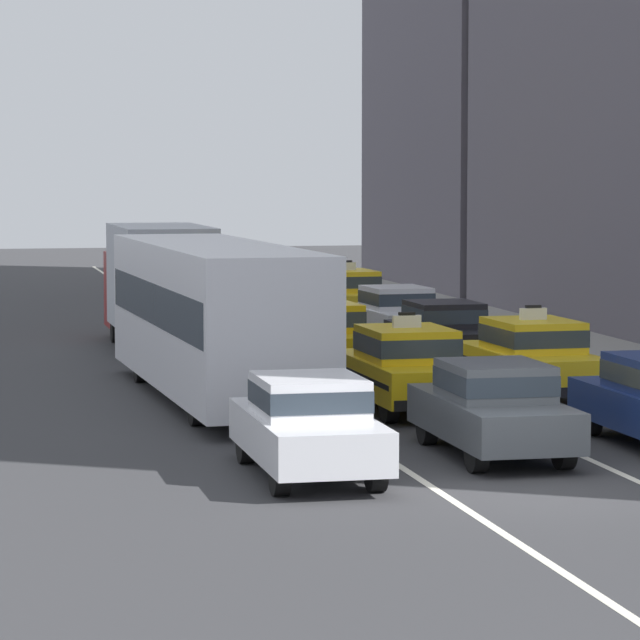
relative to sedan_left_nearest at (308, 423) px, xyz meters
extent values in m
plane|color=#353538|center=(3.23, -1.84, -0.85)|extent=(160.00, 160.00, 0.00)
cube|color=silver|center=(1.63, 18.16, -0.84)|extent=(0.14, 80.00, 0.01)
cube|color=silver|center=(4.83, 18.16, -0.84)|extent=(0.14, 80.00, 0.01)
cube|color=gray|center=(10.43, 13.16, -0.77)|extent=(4.00, 90.00, 0.15)
cylinder|color=black|center=(-0.72, 1.45, -0.53)|extent=(0.24, 0.64, 0.64)
cylinder|color=black|center=(0.72, 1.45, -0.53)|extent=(0.24, 0.64, 0.64)
cylinder|color=black|center=(-0.72, -1.39, -0.53)|extent=(0.24, 0.64, 0.64)
cylinder|color=black|center=(0.72, -1.38, -0.53)|extent=(0.24, 0.64, 0.64)
cube|color=silver|center=(0.00, 0.03, -0.20)|extent=(1.77, 4.30, 0.66)
cube|color=silver|center=(0.00, -0.07, 0.43)|extent=(1.56, 1.90, 0.60)
cube|color=#2D3842|center=(0.00, -0.07, 0.43)|extent=(1.58, 1.92, 0.33)
cylinder|color=black|center=(-1.21, 12.36, -0.53)|extent=(0.27, 0.65, 0.64)
cylinder|color=black|center=(0.79, 12.45, -0.53)|extent=(0.27, 0.65, 0.64)
cylinder|color=black|center=(-0.92, 5.65, -0.53)|extent=(0.27, 0.65, 0.64)
cylinder|color=black|center=(1.08, 5.74, -0.53)|extent=(0.27, 0.65, 0.64)
cube|color=silver|center=(-0.07, 9.05, 0.92)|extent=(2.98, 11.30, 2.90)
cube|color=#2D3842|center=(-0.07, 9.05, 1.17)|extent=(2.98, 10.85, 0.84)
cube|color=black|center=(-0.31, 14.60, 2.12)|extent=(2.13, 0.17, 0.36)
cylinder|color=black|center=(-0.89, 21.28, -0.53)|extent=(0.25, 0.64, 0.64)
cylinder|color=black|center=(1.01, 21.30, -0.53)|extent=(0.25, 0.64, 0.64)
cylinder|color=black|center=(-0.85, 17.38, -0.53)|extent=(0.25, 0.64, 0.64)
cylinder|color=black|center=(1.05, 17.40, -0.53)|extent=(0.25, 0.64, 0.64)
cube|color=maroon|center=(0.05, 22.27, 0.52)|extent=(2.13, 2.22, 2.10)
cube|color=#2D3842|center=(0.03, 23.34, 0.82)|extent=(1.93, 0.08, 0.76)
cube|color=#B2B7C1|center=(0.08, 19.01, 1.07)|extent=(2.36, 5.23, 2.70)
cylinder|color=black|center=(2.66, 2.65, -0.53)|extent=(0.24, 0.64, 0.64)
cylinder|color=black|center=(4.10, 2.64, -0.53)|extent=(0.24, 0.64, 0.64)
cylinder|color=black|center=(2.66, -0.19, -0.53)|extent=(0.24, 0.64, 0.64)
cylinder|color=black|center=(4.10, -0.19, -0.53)|extent=(0.24, 0.64, 0.64)
cube|color=#4C5156|center=(3.38, 1.23, -0.20)|extent=(1.77, 4.30, 0.66)
cube|color=#4C5156|center=(3.38, 1.13, 0.43)|extent=(1.56, 1.90, 0.60)
cube|color=#2D3842|center=(3.38, 1.13, 0.43)|extent=(1.58, 1.92, 0.33)
cylinder|color=black|center=(2.60, 8.27, -0.53)|extent=(0.25, 0.64, 0.64)
cylinder|color=black|center=(4.07, 8.30, -0.53)|extent=(0.25, 0.64, 0.64)
cylinder|color=black|center=(2.66, 5.21, -0.53)|extent=(0.25, 0.64, 0.64)
cylinder|color=black|center=(4.13, 5.24, -0.53)|extent=(0.25, 0.64, 0.64)
cube|color=yellow|center=(3.36, 6.75, -0.18)|extent=(1.89, 4.53, 0.70)
cube|color=black|center=(3.36, 6.75, -0.13)|extent=(1.90, 4.17, 0.10)
cube|color=yellow|center=(3.37, 6.60, 0.49)|extent=(1.64, 2.13, 0.64)
cube|color=#2D3842|center=(3.37, 6.60, 0.49)|extent=(1.66, 2.15, 0.35)
cube|color=white|center=(3.37, 6.60, 0.93)|extent=(0.56, 0.13, 0.24)
cube|color=black|center=(3.37, 6.60, 1.08)|extent=(0.32, 0.12, 0.06)
cube|color=black|center=(3.32, 8.96, -0.43)|extent=(1.71, 0.17, 0.20)
cube|color=black|center=(3.41, 4.55, -0.43)|extent=(1.71, 0.17, 0.20)
cylinder|color=black|center=(2.23, 14.71, -0.53)|extent=(0.27, 0.65, 0.64)
cylinder|color=black|center=(3.71, 14.78, -0.53)|extent=(0.27, 0.65, 0.64)
cylinder|color=black|center=(2.37, 11.65, -0.53)|extent=(0.27, 0.65, 0.64)
cylinder|color=black|center=(3.85, 11.72, -0.53)|extent=(0.27, 0.65, 0.64)
cube|color=yellow|center=(3.04, 13.21, -0.18)|extent=(2.01, 4.58, 0.70)
cube|color=black|center=(3.04, 13.21, -0.13)|extent=(2.01, 4.22, 0.10)
cube|color=yellow|center=(3.05, 13.06, 0.49)|extent=(1.70, 2.17, 0.64)
cube|color=#2D3842|center=(3.05, 13.06, 0.49)|extent=(1.72, 2.19, 0.35)
cube|color=white|center=(3.05, 13.06, 0.93)|extent=(0.56, 0.15, 0.24)
cube|color=black|center=(3.05, 13.06, 1.08)|extent=(0.32, 0.12, 0.06)
cube|color=black|center=(2.94, 15.42, -0.43)|extent=(1.71, 0.22, 0.20)
cube|color=black|center=(3.14, 11.01, -0.43)|extent=(1.71, 0.22, 0.20)
cylinder|color=black|center=(2.70, 19.81, -0.53)|extent=(0.25, 0.64, 0.64)
cylinder|color=black|center=(4.14, 19.83, -0.53)|extent=(0.25, 0.64, 0.64)
cylinder|color=black|center=(2.72, 16.97, -0.53)|extent=(0.25, 0.64, 0.64)
cylinder|color=black|center=(4.17, 16.99, -0.53)|extent=(0.25, 0.64, 0.64)
cube|color=#4C5156|center=(3.43, 18.40, -0.20)|extent=(1.80, 4.32, 0.66)
cube|color=#4C5156|center=(3.43, 18.30, 0.43)|extent=(1.58, 1.92, 0.60)
cube|color=#2D3842|center=(3.43, 18.30, 0.43)|extent=(1.60, 1.94, 0.33)
cylinder|color=black|center=(2.28, 25.49, -0.53)|extent=(0.25, 0.64, 0.64)
cylinder|color=black|center=(3.76, 25.50, -0.53)|extent=(0.25, 0.64, 0.64)
cylinder|color=black|center=(2.32, 22.43, -0.53)|extent=(0.25, 0.64, 0.64)
cylinder|color=black|center=(3.79, 22.44, -0.53)|extent=(0.25, 0.64, 0.64)
cube|color=yellow|center=(3.04, 23.96, -0.18)|extent=(1.85, 4.52, 0.70)
cube|color=black|center=(3.04, 23.96, -0.13)|extent=(1.87, 4.16, 0.10)
cube|color=yellow|center=(3.04, 23.81, 0.49)|extent=(1.62, 2.12, 0.64)
cube|color=#2D3842|center=(3.04, 23.81, 0.49)|extent=(1.64, 2.14, 0.35)
cube|color=white|center=(3.04, 23.81, 0.93)|extent=(0.56, 0.13, 0.24)
cube|color=black|center=(3.04, 23.81, 1.08)|extent=(0.32, 0.11, 0.06)
cube|color=black|center=(3.01, 26.17, -0.43)|extent=(1.71, 0.16, 0.20)
cube|color=black|center=(3.06, 21.75, -0.43)|extent=(1.71, 0.16, 0.20)
cylinder|color=black|center=(5.78, 2.98, -0.53)|extent=(0.25, 0.64, 0.64)
cylinder|color=black|center=(5.56, 9.40, -0.53)|extent=(0.26, 0.65, 0.64)
cylinder|color=black|center=(7.04, 9.45, -0.53)|extent=(0.26, 0.65, 0.64)
cylinder|color=black|center=(5.68, 6.34, -0.53)|extent=(0.26, 0.65, 0.64)
cylinder|color=black|center=(7.16, 6.39, -0.53)|extent=(0.26, 0.65, 0.64)
cube|color=yellow|center=(6.36, 7.90, -0.18)|extent=(1.97, 4.57, 0.70)
cube|color=black|center=(6.36, 7.90, -0.13)|extent=(1.98, 4.21, 0.10)
cube|color=yellow|center=(6.37, 7.75, 0.49)|extent=(1.68, 2.16, 0.64)
cube|color=#2D3842|center=(6.37, 7.75, 0.49)|extent=(1.70, 2.18, 0.35)
cube|color=white|center=(6.37, 7.75, 0.93)|extent=(0.56, 0.14, 0.24)
cube|color=black|center=(6.37, 7.75, 1.08)|extent=(0.32, 0.12, 0.06)
cube|color=black|center=(6.28, 10.10, -0.43)|extent=(1.71, 0.21, 0.20)
cube|color=black|center=(6.45, 5.69, -0.43)|extent=(1.71, 0.21, 0.20)
cylinder|color=black|center=(5.49, 15.24, -0.53)|extent=(0.25, 0.64, 0.64)
cylinder|color=black|center=(6.93, 15.27, -0.53)|extent=(0.25, 0.64, 0.64)
cylinder|color=black|center=(5.54, 12.41, -0.53)|extent=(0.25, 0.64, 0.64)
cylinder|color=black|center=(6.98, 12.43, -0.53)|extent=(0.25, 0.64, 0.64)
cube|color=black|center=(6.24, 13.84, -0.20)|extent=(1.83, 4.33, 0.66)
cube|color=black|center=(6.24, 13.74, 0.43)|extent=(1.59, 1.93, 0.60)
cube|color=#2D3842|center=(6.24, 13.74, 0.43)|extent=(1.61, 1.95, 0.33)
cylinder|color=black|center=(5.67, 20.57, -0.53)|extent=(0.28, 0.65, 0.64)
cylinder|color=black|center=(7.11, 20.66, -0.53)|extent=(0.28, 0.65, 0.64)
cylinder|color=black|center=(5.84, 17.74, -0.53)|extent=(0.28, 0.65, 0.64)
cylinder|color=black|center=(7.28, 17.82, -0.53)|extent=(0.28, 0.65, 0.64)
cube|color=silver|center=(6.47, 19.20, -0.20)|extent=(2.01, 4.40, 0.66)
cube|color=silver|center=(6.48, 19.10, 0.43)|extent=(1.67, 1.99, 0.60)
cube|color=#2D3842|center=(6.48, 19.10, 0.43)|extent=(1.69, 2.01, 0.33)
cylinder|color=black|center=(5.77, 27.04, -0.53)|extent=(0.27, 0.65, 0.64)
cylinder|color=black|center=(7.25, 27.10, -0.53)|extent=(0.27, 0.65, 0.64)
cylinder|color=black|center=(5.90, 23.98, -0.53)|extent=(0.27, 0.65, 0.64)
cylinder|color=black|center=(7.38, 24.05, -0.53)|extent=(0.27, 0.65, 0.64)
cube|color=yellow|center=(6.58, 25.54, -0.18)|extent=(1.99, 4.57, 0.70)
cube|color=black|center=(6.58, 25.54, -0.13)|extent=(2.00, 4.21, 0.10)
cube|color=yellow|center=(6.58, 25.39, 0.49)|extent=(1.69, 2.17, 0.64)
cube|color=#2D3842|center=(6.58, 25.39, 0.49)|extent=(1.71, 2.19, 0.35)
cube|color=white|center=(6.58, 25.39, 0.93)|extent=(0.56, 0.14, 0.24)
cube|color=black|center=(6.58, 25.39, 1.08)|extent=(0.32, 0.12, 0.06)
cube|color=black|center=(6.48, 27.75, -0.43)|extent=(1.71, 0.21, 0.20)
cube|color=black|center=(6.67, 23.34, -0.43)|extent=(1.71, 0.21, 0.20)
camera|label=1|loc=(-5.42, -25.61, 3.90)|focal=96.36mm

